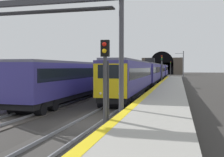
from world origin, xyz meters
The scene contains 13 objects.
ground_plane centered at (0.00, 0.00, 0.00)m, with size 320.00×320.00×0.00m, color #302D2B.
platform_right centered at (0.00, -3.91, 0.47)m, with size 112.00×3.63×0.95m, color #9E9B93.
platform_right_edge_strip centered at (0.00, -2.35, 0.95)m, with size 112.00×0.50×0.01m, color yellow.
track_main_line centered at (0.00, 0.00, 0.04)m, with size 160.00×2.89×0.21m.
track_adjacent_line centered at (0.00, 5.12, 0.04)m, with size 160.00×2.73×0.21m.
train_main_approaching centered at (43.19, 0.00, 2.33)m, with size 77.41×2.92×4.96m.
train_adjacent_platform centered at (20.88, 5.12, 2.21)m, with size 41.42×2.92×3.85m.
railway_signal_near centered at (-2.90, -1.86, 2.70)m, with size 0.39×0.38×4.55m.
railway_signal_mid centered at (37.62, -1.86, 3.43)m, with size 0.39×0.38×5.71m.
railway_signal_far centered at (92.71, -1.86, 3.44)m, with size 0.39×0.38×5.74m.
overhead_signal_gantry centered at (0.38, 2.56, 5.70)m, with size 0.70×9.19×7.52m.
tunnel_portal centered at (110.08, 2.56, 3.88)m, with size 2.64×18.57×10.59m.
catenary_mast_far centered at (53.86, -6.09, 3.78)m, with size 0.22×2.14×7.35m.
Camera 1 is at (-14.42, -5.10, 3.33)m, focal length 42.41 mm.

